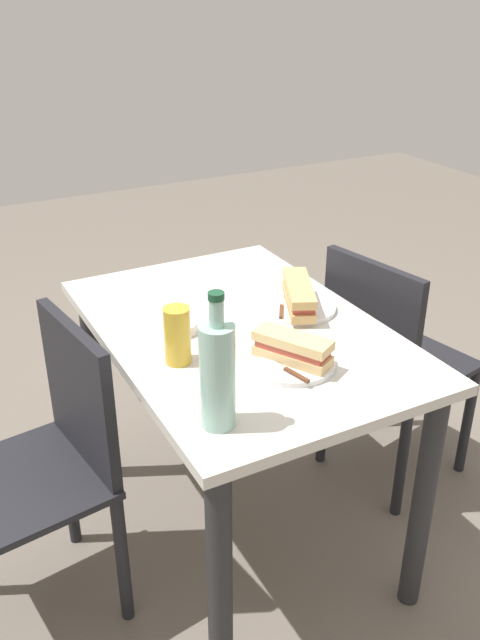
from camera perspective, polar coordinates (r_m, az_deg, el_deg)
ground_plane at (r=2.32m, az=0.00°, el=-17.19°), size 8.00×8.00×0.00m
dining_table at (r=1.94m, az=0.00°, el=-3.95°), size 1.07×0.73×0.75m
chair_far at (r=1.88m, az=-15.78°, el=-11.19°), size 0.45×0.45×0.85m
chair_near at (r=2.30m, az=12.30°, el=-3.15°), size 0.47×0.47×0.85m
plate_near at (r=1.98m, az=4.95°, el=1.09°), size 0.22×0.22×0.01m
baguette_sandwich_near at (r=1.96m, az=5.00°, el=2.18°), size 0.26×0.17×0.07m
knife_near at (r=1.96m, az=3.53°, el=1.19°), size 0.16×0.11×0.01m
plate_far at (r=1.70m, az=4.41°, el=-3.60°), size 0.22×0.22×0.01m
baguette_sandwich_far at (r=1.68m, az=4.46°, el=-2.38°), size 0.21×0.16×0.07m
knife_far at (r=1.65m, az=3.86°, el=-4.17°), size 0.18×0.05×0.01m
water_bottle at (r=1.42m, az=-1.92°, el=-4.57°), size 0.08×0.08×0.32m
beer_glass at (r=1.68m, az=-5.33°, el=-1.31°), size 0.07×0.07×0.15m
olive_bowl at (r=1.85m, az=-5.02°, el=-0.55°), size 0.10×0.10×0.03m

